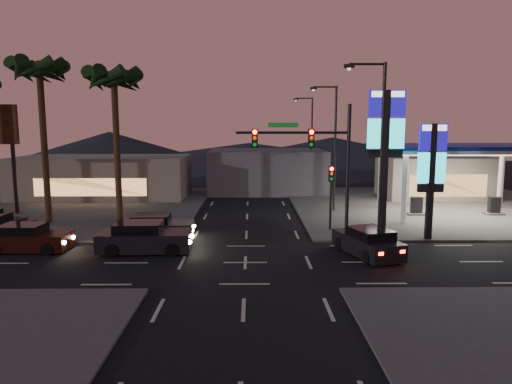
{
  "coord_description": "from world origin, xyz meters",
  "views": [
    {
      "loc": [
        0.28,
        -22.3,
        6.78
      ],
      "look_at": [
        0.59,
        4.28,
        3.0
      ],
      "focal_mm": 32.0,
      "sensor_mm": 36.0,
      "label": 1
    }
  ],
  "objects_px": {
    "pylon_sign_tall": "(386,134)",
    "traffic_signal_mast": "(316,157)",
    "pylon_sign_short": "(432,163)",
    "car_lane_a_mid": "(27,239)",
    "gas_station": "(459,150)",
    "car_lane_a_front": "(144,238)",
    "car_lane_b_front": "(155,228)",
    "suv_station": "(368,242)"
  },
  "relations": [
    {
      "from": "suv_station",
      "to": "pylon_sign_tall",
      "type": "bearing_deg",
      "value": 64.85
    },
    {
      "from": "gas_station",
      "to": "car_lane_b_front",
      "type": "xyz_separation_m",
      "value": [
        -21.57,
        -6.9,
        -4.39
      ]
    },
    {
      "from": "pylon_sign_tall",
      "to": "gas_station",
      "type": "bearing_deg",
      "value": 40.91
    },
    {
      "from": "car_lane_a_front",
      "to": "car_lane_b_front",
      "type": "height_order",
      "value": "car_lane_a_front"
    },
    {
      "from": "traffic_signal_mast",
      "to": "car_lane_b_front",
      "type": "xyz_separation_m",
      "value": [
        -9.33,
        3.11,
        -4.53
      ]
    },
    {
      "from": "car_lane_a_mid",
      "to": "car_lane_a_front",
      "type": "bearing_deg",
      "value": -2.68
    },
    {
      "from": "pylon_sign_tall",
      "to": "suv_station",
      "type": "height_order",
      "value": "pylon_sign_tall"
    },
    {
      "from": "traffic_signal_mast",
      "to": "suv_station",
      "type": "bearing_deg",
      "value": -14.23
    },
    {
      "from": "pylon_sign_short",
      "to": "car_lane_b_front",
      "type": "xyz_separation_m",
      "value": [
        -16.57,
        0.6,
        -3.96
      ]
    },
    {
      "from": "car_lane_b_front",
      "to": "suv_station",
      "type": "xyz_separation_m",
      "value": [
        12.09,
        -3.82,
        0.0
      ]
    },
    {
      "from": "gas_station",
      "to": "pylon_sign_short",
      "type": "distance_m",
      "value": 9.02
    },
    {
      "from": "gas_station",
      "to": "car_lane_a_front",
      "type": "bearing_deg",
      "value": -155.33
    },
    {
      "from": "pylon_sign_tall",
      "to": "suv_station",
      "type": "bearing_deg",
      "value": -115.15
    },
    {
      "from": "pylon_sign_short",
      "to": "car_lane_a_mid",
      "type": "bearing_deg",
      "value": -174.79
    },
    {
      "from": "pylon_sign_tall",
      "to": "car_lane_b_front",
      "type": "bearing_deg",
      "value": -178.38
    },
    {
      "from": "pylon_sign_tall",
      "to": "traffic_signal_mast",
      "type": "distance_m",
      "value": 6.02
    },
    {
      "from": "gas_station",
      "to": "car_lane_a_front",
      "type": "xyz_separation_m",
      "value": [
        -21.58,
        -9.91,
        -4.31
      ]
    },
    {
      "from": "gas_station",
      "to": "traffic_signal_mast",
      "type": "bearing_deg",
      "value": -140.72
    },
    {
      "from": "pylon_sign_tall",
      "to": "car_lane_a_front",
      "type": "distance_m",
      "value": 15.54
    },
    {
      "from": "traffic_signal_mast",
      "to": "car_lane_a_front",
      "type": "height_order",
      "value": "traffic_signal_mast"
    },
    {
      "from": "pylon_sign_tall",
      "to": "car_lane_b_front",
      "type": "distance_m",
      "value": 15.19
    },
    {
      "from": "car_lane_a_mid",
      "to": "car_lane_b_front",
      "type": "relative_size",
      "value": 0.99
    },
    {
      "from": "pylon_sign_tall",
      "to": "car_lane_a_front",
      "type": "bearing_deg",
      "value": -166.39
    },
    {
      "from": "pylon_sign_short",
      "to": "car_lane_b_front",
      "type": "bearing_deg",
      "value": 177.92
    },
    {
      "from": "traffic_signal_mast",
      "to": "suv_station",
      "type": "relative_size",
      "value": 1.66
    },
    {
      "from": "pylon_sign_tall",
      "to": "car_lane_a_front",
      "type": "height_order",
      "value": "pylon_sign_tall"
    },
    {
      "from": "suv_station",
      "to": "traffic_signal_mast",
      "type": "bearing_deg",
      "value": 165.77
    },
    {
      "from": "pylon_sign_tall",
      "to": "pylon_sign_short",
      "type": "xyz_separation_m",
      "value": [
        2.5,
        -1.0,
        -1.74
      ]
    },
    {
      "from": "car_lane_a_front",
      "to": "car_lane_b_front",
      "type": "xyz_separation_m",
      "value": [
        0.01,
        3.01,
        -0.08
      ]
    },
    {
      "from": "gas_station",
      "to": "car_lane_b_front",
      "type": "height_order",
      "value": "gas_station"
    },
    {
      "from": "car_lane_a_mid",
      "to": "suv_station",
      "type": "distance_m",
      "value": 18.63
    },
    {
      "from": "traffic_signal_mast",
      "to": "car_lane_a_front",
      "type": "relative_size",
      "value": 1.55
    },
    {
      "from": "gas_station",
      "to": "car_lane_a_mid",
      "type": "bearing_deg",
      "value": -161.11
    },
    {
      "from": "pylon_sign_short",
      "to": "traffic_signal_mast",
      "type": "distance_m",
      "value": 7.69
    },
    {
      "from": "pylon_sign_tall",
      "to": "pylon_sign_short",
      "type": "relative_size",
      "value": 1.29
    },
    {
      "from": "car_lane_b_front",
      "to": "suv_station",
      "type": "bearing_deg",
      "value": -17.51
    },
    {
      "from": "pylon_sign_short",
      "to": "suv_station",
      "type": "height_order",
      "value": "pylon_sign_short"
    },
    {
      "from": "pylon_sign_short",
      "to": "car_lane_a_front",
      "type": "xyz_separation_m",
      "value": [
        -16.58,
        -2.41,
        -3.89
      ]
    },
    {
      "from": "traffic_signal_mast",
      "to": "pylon_sign_tall",
      "type": "bearing_deg",
      "value": 36.52
    },
    {
      "from": "car_lane_a_mid",
      "to": "pylon_sign_short",
      "type": "bearing_deg",
      "value": 5.21
    },
    {
      "from": "gas_station",
      "to": "pylon_sign_tall",
      "type": "bearing_deg",
      "value": -139.09
    },
    {
      "from": "pylon_sign_short",
      "to": "car_lane_a_mid",
      "type": "distance_m",
      "value": 23.51
    }
  ]
}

